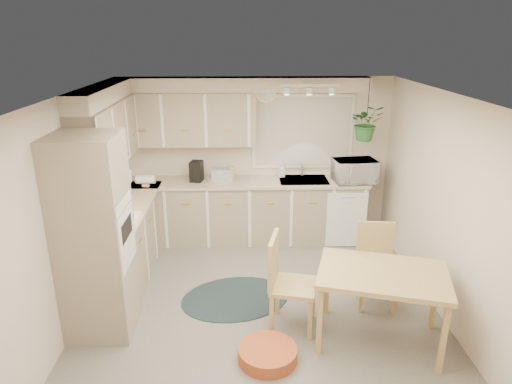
# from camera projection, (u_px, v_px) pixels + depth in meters

# --- Properties ---
(floor) EXTENTS (4.20, 4.20, 0.00)m
(floor) POSITION_uv_depth(u_px,v_px,m) (260.00, 305.00, 5.29)
(floor) COLOR slate
(floor) RESTS_ON ground
(ceiling) EXTENTS (4.20, 4.20, 0.00)m
(ceiling) POSITION_uv_depth(u_px,v_px,m) (261.00, 96.00, 4.49)
(ceiling) COLOR white
(ceiling) RESTS_ON wall_back
(wall_back) EXTENTS (4.00, 0.04, 2.40)m
(wall_back) POSITION_uv_depth(u_px,v_px,m) (255.00, 158.00, 6.87)
(wall_back) COLOR beige
(wall_back) RESTS_ON floor
(wall_front) EXTENTS (4.00, 0.04, 2.40)m
(wall_front) POSITION_uv_depth(u_px,v_px,m) (274.00, 329.00, 2.91)
(wall_front) COLOR beige
(wall_front) RESTS_ON floor
(wall_left) EXTENTS (0.04, 4.20, 2.40)m
(wall_left) POSITION_uv_depth(u_px,v_px,m) (73.00, 211.00, 4.83)
(wall_left) COLOR beige
(wall_left) RESTS_ON floor
(wall_right) EXTENTS (0.04, 4.20, 2.40)m
(wall_right) POSITION_uv_depth(u_px,v_px,m) (445.00, 207.00, 4.95)
(wall_right) COLOR beige
(wall_right) RESTS_ON floor
(base_cab_left) EXTENTS (0.60, 1.85, 0.90)m
(base_cab_left) POSITION_uv_depth(u_px,v_px,m) (127.00, 239.00, 5.92)
(base_cab_left) COLOR gray
(base_cab_left) RESTS_ON floor
(base_cab_back) EXTENTS (3.60, 0.60, 0.90)m
(base_cab_back) POSITION_uv_depth(u_px,v_px,m) (243.00, 212.00, 6.83)
(base_cab_back) COLOR gray
(base_cab_back) RESTS_ON floor
(counter_left) EXTENTS (0.64, 1.89, 0.04)m
(counter_left) POSITION_uv_depth(u_px,v_px,m) (125.00, 206.00, 5.76)
(counter_left) COLOR tan
(counter_left) RESTS_ON base_cab_left
(counter_back) EXTENTS (3.64, 0.64, 0.04)m
(counter_back) POSITION_uv_depth(u_px,v_px,m) (242.00, 182.00, 6.67)
(counter_back) COLOR tan
(counter_back) RESTS_ON base_cab_back
(oven_stack) EXTENTS (0.65, 0.65, 2.10)m
(oven_stack) POSITION_uv_depth(u_px,v_px,m) (94.00, 238.00, 4.54)
(oven_stack) COLOR gray
(oven_stack) RESTS_ON floor
(wall_oven_face) EXTENTS (0.02, 0.56, 0.58)m
(wall_oven_face) POSITION_uv_depth(u_px,v_px,m) (127.00, 238.00, 4.55)
(wall_oven_face) COLOR silver
(wall_oven_face) RESTS_ON oven_stack
(upper_cab_left) EXTENTS (0.35, 2.00, 0.75)m
(upper_cab_left) POSITION_uv_depth(u_px,v_px,m) (109.00, 133.00, 5.58)
(upper_cab_left) COLOR gray
(upper_cab_left) RESTS_ON wall_left
(upper_cab_back) EXTENTS (2.00, 0.35, 0.75)m
(upper_cab_back) POSITION_uv_depth(u_px,v_px,m) (185.00, 119.00, 6.47)
(upper_cab_back) COLOR gray
(upper_cab_back) RESTS_ON wall_back
(soffit_left) EXTENTS (0.30, 2.00, 0.20)m
(soffit_left) POSITION_uv_depth(u_px,v_px,m) (103.00, 94.00, 5.42)
(soffit_left) COLOR beige
(soffit_left) RESTS_ON wall_left
(soffit_back) EXTENTS (3.60, 0.30, 0.20)m
(soffit_back) POSITION_uv_depth(u_px,v_px,m) (241.00, 85.00, 6.36)
(soffit_back) COLOR beige
(soffit_back) RESTS_ON wall_back
(cooktop) EXTENTS (0.52, 0.58, 0.02)m
(cooktop) POSITION_uv_depth(u_px,v_px,m) (113.00, 222.00, 5.21)
(cooktop) COLOR silver
(cooktop) RESTS_ON counter_left
(range_hood) EXTENTS (0.40, 0.60, 0.14)m
(range_hood) POSITION_uv_depth(u_px,v_px,m) (107.00, 184.00, 5.06)
(range_hood) COLOR silver
(range_hood) RESTS_ON upper_cab_left
(window_blinds) EXTENTS (1.40, 0.02, 1.00)m
(window_blinds) POSITION_uv_depth(u_px,v_px,m) (303.00, 132.00, 6.73)
(window_blinds) COLOR beige
(window_blinds) RESTS_ON wall_back
(window_frame) EXTENTS (1.50, 0.02, 1.10)m
(window_frame) POSITION_uv_depth(u_px,v_px,m) (303.00, 132.00, 6.74)
(window_frame) COLOR silver
(window_frame) RESTS_ON wall_back
(sink) EXTENTS (0.70, 0.48, 0.10)m
(sink) POSITION_uv_depth(u_px,v_px,m) (303.00, 183.00, 6.71)
(sink) COLOR #B4B6BC
(sink) RESTS_ON counter_back
(dishwasher_front) EXTENTS (0.58, 0.02, 0.83)m
(dishwasher_front) POSITION_uv_depth(u_px,v_px,m) (346.00, 220.00, 6.59)
(dishwasher_front) COLOR silver
(dishwasher_front) RESTS_ON base_cab_back
(track_light_bar) EXTENTS (0.80, 0.04, 0.04)m
(track_light_bar) POSITION_uv_depth(u_px,v_px,m) (310.00, 85.00, 6.00)
(track_light_bar) COLOR silver
(track_light_bar) RESTS_ON ceiling
(wall_clock) EXTENTS (0.30, 0.03, 0.30)m
(wall_clock) POSITION_uv_depth(u_px,v_px,m) (266.00, 92.00, 6.52)
(wall_clock) COLOR gold
(wall_clock) RESTS_ON wall_back
(dining_table) EXTENTS (1.42, 1.13, 0.78)m
(dining_table) POSITION_uv_depth(u_px,v_px,m) (380.00, 307.00, 4.57)
(dining_table) COLOR tan
(dining_table) RESTS_ON floor
(chair_left) EXTENTS (0.58, 0.58, 1.03)m
(chair_left) POSITION_uv_depth(u_px,v_px,m) (294.00, 283.00, 4.75)
(chair_left) COLOR tan
(chair_left) RESTS_ON floor
(chair_back) EXTENTS (0.48, 0.48, 0.95)m
(chair_back) POSITION_uv_depth(u_px,v_px,m) (377.00, 267.00, 5.17)
(chair_back) COLOR tan
(chair_back) RESTS_ON floor
(braided_rug) EXTENTS (1.48, 1.25, 0.01)m
(braided_rug) POSITION_uv_depth(u_px,v_px,m) (235.00, 298.00, 5.42)
(braided_rug) COLOR black
(braided_rug) RESTS_ON floor
(pet_bed) EXTENTS (0.68, 0.68, 0.13)m
(pet_bed) POSITION_uv_depth(u_px,v_px,m) (268.00, 354.00, 4.38)
(pet_bed) COLOR #B83B24
(pet_bed) RESTS_ON floor
(microwave) EXTENTS (0.63, 0.40, 0.40)m
(microwave) POSITION_uv_depth(u_px,v_px,m) (355.00, 168.00, 6.55)
(microwave) COLOR silver
(microwave) RESTS_ON counter_back
(soap_bottle) EXTENTS (0.14, 0.22, 0.09)m
(soap_bottle) POSITION_uv_depth(u_px,v_px,m) (281.00, 174.00, 6.81)
(soap_bottle) COLOR silver
(soap_bottle) RESTS_ON counter_back
(hanging_plant) EXTENTS (0.46, 0.51, 0.39)m
(hanging_plant) POSITION_uv_depth(u_px,v_px,m) (366.00, 127.00, 6.36)
(hanging_plant) COLOR #276227
(hanging_plant) RESTS_ON ceiling
(coffee_maker) EXTENTS (0.20, 0.23, 0.30)m
(coffee_maker) POSITION_uv_depth(u_px,v_px,m) (197.00, 171.00, 6.60)
(coffee_maker) COLOR black
(coffee_maker) RESTS_ON counter_back
(toaster) EXTENTS (0.31, 0.18, 0.19)m
(toaster) POSITION_uv_depth(u_px,v_px,m) (222.00, 174.00, 6.65)
(toaster) COLOR #B4B6BC
(toaster) RESTS_ON counter_back
(knife_block) EXTENTS (0.10, 0.10, 0.20)m
(knife_block) POSITION_uv_depth(u_px,v_px,m) (231.00, 173.00, 6.68)
(knife_block) COLOR tan
(knife_block) RESTS_ON counter_back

